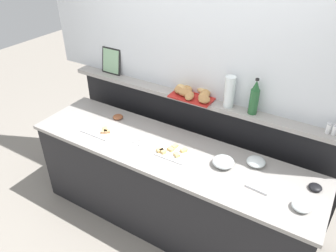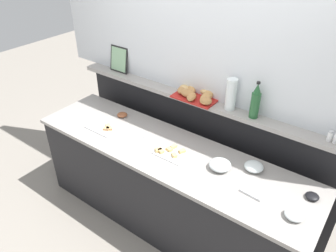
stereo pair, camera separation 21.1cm
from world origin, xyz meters
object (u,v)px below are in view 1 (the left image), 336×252
object	(u,v)px
glass_bowl_large	(256,162)
napkin_stack	(261,184)
condiment_bowl_red	(315,187)
framed_picture	(111,61)
sandwich_platter_side	(173,152)
glass_bowl_small	(301,206)
condiment_bowl_dark	(118,117)
wine_bottle_green	(254,98)
pepper_shaker	(335,130)
sandwich_platter_rear	(100,131)
salt_shaker	(328,128)
bread_basket	(194,93)
water_carafe	(229,92)
serving_tongs	(143,139)
glass_bowl_medium	(223,162)

from	to	relation	value
glass_bowl_large	napkin_stack	xyz separation A→B (m)	(0.11, -0.21, -0.02)
condiment_bowl_red	framed_picture	xyz separation A→B (m)	(-2.17, 0.34, 0.43)
sandwich_platter_side	glass_bowl_small	distance (m)	1.08
glass_bowl_small	napkin_stack	distance (m)	0.32
condiment_bowl_dark	wine_bottle_green	size ratio (longest dim) A/B	0.33
wine_bottle_green	pepper_shaker	size ratio (longest dim) A/B	3.63
sandwich_platter_rear	condiment_bowl_red	world-z (taller)	sandwich_platter_rear
framed_picture	sandwich_platter_rear	bearing A→B (deg)	-62.56
sandwich_platter_side	pepper_shaker	world-z (taller)	pepper_shaker
wine_bottle_green	salt_shaker	world-z (taller)	wine_bottle_green
napkin_stack	framed_picture	xyz separation A→B (m)	(-1.82, 0.51, 0.44)
bread_basket	glass_bowl_small	bearing A→B (deg)	-26.17
salt_shaker	pepper_shaker	bearing A→B (deg)	0.00
sandwich_platter_rear	napkin_stack	world-z (taller)	sandwich_platter_rear
napkin_stack	salt_shaker	world-z (taller)	salt_shaker
pepper_shaker	bread_basket	distance (m)	1.19
sandwich_platter_side	wine_bottle_green	bearing A→B (deg)	43.36
glass_bowl_large	salt_shaker	size ratio (longest dim) A/B	1.76
sandwich_platter_side	pepper_shaker	xyz separation A→B (m)	(1.13, 0.47, 0.34)
condiment_bowl_red	wine_bottle_green	xyz separation A→B (m)	(-0.63, 0.30, 0.44)
glass_bowl_large	condiment_bowl_dark	bearing A→B (deg)	-179.55
sandwich_platter_rear	napkin_stack	xyz separation A→B (m)	(1.51, 0.08, 0.00)
sandwich_platter_rear	condiment_bowl_red	distance (m)	1.89
pepper_shaker	glass_bowl_large	bearing A→B (deg)	-151.50
pepper_shaker	bread_basket	world-z (taller)	pepper_shaker
pepper_shaker	salt_shaker	bearing A→B (deg)	180.00
water_carafe	sandwich_platter_rear	bearing A→B (deg)	-151.78
serving_tongs	napkin_stack	xyz separation A→B (m)	(1.10, -0.03, 0.01)
glass_bowl_medium	condiment_bowl_dark	size ratio (longest dim) A/B	1.72
serving_tongs	salt_shaker	distance (m)	1.52
glass_bowl_large	bread_basket	bearing A→B (deg)	160.26
glass_bowl_small	water_carafe	distance (m)	1.07
salt_shaker	bread_basket	size ratio (longest dim) A/B	0.21
condiment_bowl_dark	framed_picture	bearing A→B (deg)	133.42
glass_bowl_large	glass_bowl_medium	xyz separation A→B (m)	(-0.22, -0.15, 0.00)
napkin_stack	framed_picture	world-z (taller)	framed_picture
glass_bowl_small	condiment_bowl_red	world-z (taller)	glass_bowl_small
glass_bowl_small	pepper_shaker	distance (m)	0.65
glass_bowl_medium	water_carafe	xyz separation A→B (m)	(-0.16, 0.40, 0.42)
napkin_stack	water_carafe	world-z (taller)	water_carafe
condiment_bowl_dark	serving_tongs	bearing A→B (deg)	-22.53
sandwich_platter_rear	bread_basket	world-z (taller)	bread_basket
glass_bowl_large	condiment_bowl_dark	size ratio (longest dim) A/B	1.49
bread_basket	water_carafe	distance (m)	0.35
glass_bowl_large	wine_bottle_green	world-z (taller)	wine_bottle_green
glass_bowl_small	bread_basket	bearing A→B (deg)	153.83
napkin_stack	salt_shaker	bearing A→B (deg)	55.98
framed_picture	bread_basket	bearing A→B (deg)	-2.18
sandwich_platter_side	wine_bottle_green	distance (m)	0.81
serving_tongs	glass_bowl_small	bearing A→B (deg)	-4.60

